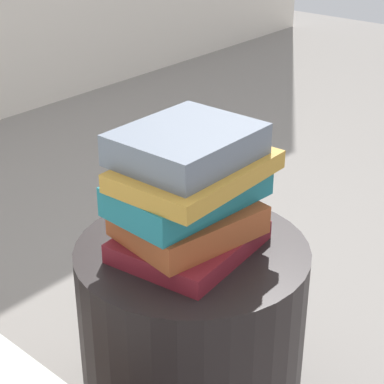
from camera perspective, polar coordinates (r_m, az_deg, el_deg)
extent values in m
cylinder|color=black|center=(1.41, 0.00, -12.92)|extent=(0.44, 0.44, 0.47)
cube|color=maroon|center=(1.26, -0.08, -4.22)|extent=(0.27, 0.23, 0.04)
cube|color=#994723|center=(1.24, -0.45, -2.36)|extent=(0.26, 0.23, 0.05)
cube|color=#1E727F|center=(1.22, -0.26, 0.15)|extent=(0.30, 0.19, 0.06)
cube|color=#B7842D|center=(1.20, 0.45, 1.85)|extent=(0.29, 0.20, 0.03)
cube|color=slate|center=(1.19, -0.36, 4.05)|extent=(0.24, 0.20, 0.06)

